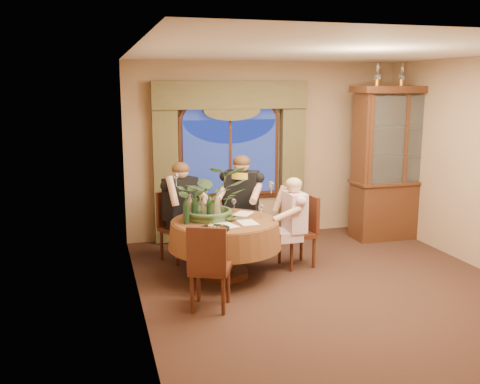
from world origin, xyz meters
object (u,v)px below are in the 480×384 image
object	(u,v)px
person_scarf	(242,205)
wine_bottle_2	(190,207)
stoneware_vase	(215,207)
centerpiece_plant	(211,172)
olive_bowl	(230,219)
chair_front_left	(210,266)
wine_bottle_4	(195,205)
chair_back_right	(234,223)
wine_bottle_5	(209,209)
chair_right	(297,232)
oil_lamp_right	(426,75)
oil_lamp_center	(402,75)
china_cabinet	(397,163)
person_back	(180,212)
wine_bottle_1	(204,208)
person_pink	(294,224)
wine_bottle_0	(194,209)
chair_back	(178,227)
oil_lamp_left	(377,75)
wine_bottle_3	(186,211)

from	to	relation	value
person_scarf	wine_bottle_2	distance (m)	1.16
stoneware_vase	centerpiece_plant	distance (m)	0.47
person_scarf	olive_bowl	distance (m)	0.98
chair_front_left	centerpiece_plant	distance (m)	1.39
wine_bottle_4	olive_bowl	bearing A→B (deg)	-35.44
chair_back_right	wine_bottle_2	world-z (taller)	wine_bottle_2
wine_bottle_5	chair_right	bearing A→B (deg)	9.26
centerpiece_plant	wine_bottle_4	xyz separation A→B (m)	(-0.19, 0.09, -0.43)
oil_lamp_right	person_scarf	size ratio (longest dim) A/B	0.23
oil_lamp_center	wine_bottle_2	size ratio (longest dim) A/B	1.03
oil_lamp_right	wine_bottle_5	bearing A→B (deg)	-162.94
oil_lamp_right	china_cabinet	bearing A→B (deg)	180.00
person_back	person_scarf	distance (m)	0.90
china_cabinet	chair_back_right	world-z (taller)	china_cabinet
wine_bottle_1	person_pink	bearing A→B (deg)	-0.54
stoneware_vase	wine_bottle_4	size ratio (longest dim) A/B	0.83
chair_front_left	stoneware_vase	world-z (taller)	stoneware_vase
stoneware_vase	wine_bottle_1	size ratio (longest dim) A/B	0.83
oil_lamp_right	centerpiece_plant	world-z (taller)	oil_lamp_right
wine_bottle_0	wine_bottle_2	world-z (taller)	same
stoneware_vase	person_scarf	bearing A→B (deg)	51.11
wine_bottle_1	wine_bottle_2	bearing A→B (deg)	154.74
wine_bottle_0	wine_bottle_1	xyz separation A→B (m)	(0.13, 0.02, 0.00)
chair_back	chair_front_left	bearing A→B (deg)	62.64
oil_lamp_center	wine_bottle_2	world-z (taller)	oil_lamp_center
chair_back_right	person_back	world-z (taller)	person_back
wine_bottle_2	olive_bowl	bearing A→B (deg)	-18.28
china_cabinet	wine_bottle_4	size ratio (longest dim) A/B	7.32
chair_back	wine_bottle_2	world-z (taller)	wine_bottle_2
stoneware_vase	wine_bottle_0	bearing A→B (deg)	-153.17
china_cabinet	person_pink	size ratio (longest dim) A/B	1.93
chair_back	person_back	size ratio (longest dim) A/B	0.68
person_back	wine_bottle_1	xyz separation A→B (m)	(0.18, -0.77, 0.21)
person_pink	person_scarf	distance (m)	0.96
oil_lamp_left	wine_bottle_2	size ratio (longest dim) A/B	1.03
wine_bottle_0	wine_bottle_3	xyz separation A→B (m)	(-0.12, -0.08, 0.00)
oil_lamp_left	chair_right	xyz separation A→B (m)	(-1.63, -0.94, -2.11)
oil_lamp_left	chair_back	size ratio (longest dim) A/B	0.35
person_scarf	chair_right	bearing A→B (deg)	158.55
wine_bottle_4	stoneware_vase	bearing A→B (deg)	-14.88
oil_lamp_left	wine_bottle_3	bearing A→B (deg)	-160.05
person_back	wine_bottle_2	bearing A→B (deg)	62.38
chair_back_right	wine_bottle_5	bearing A→B (deg)	80.77
person_pink	wine_bottle_2	bearing A→B (deg)	85.32
stoneware_vase	wine_bottle_1	xyz separation A→B (m)	(-0.17, -0.13, 0.03)
oil_lamp_left	wine_bottle_5	size ratio (longest dim) A/B	1.03
chair_front_left	person_back	distance (m)	1.74
chair_back	person_pink	world-z (taller)	person_pink
china_cabinet	oil_lamp_center	distance (m)	1.38
person_pink	chair_right	bearing A→B (deg)	-36.72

